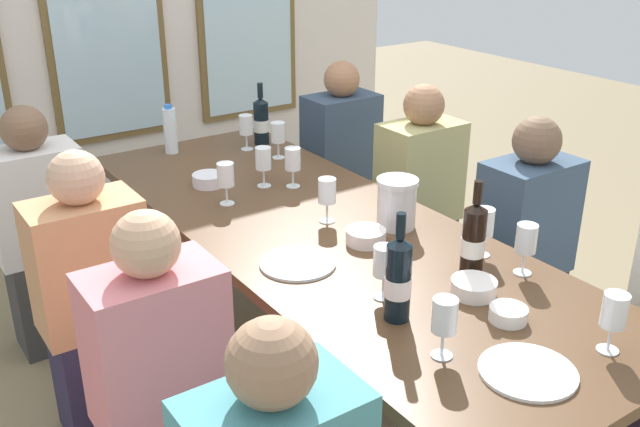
# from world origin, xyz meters

# --- Properties ---
(ground_plane) EXTENTS (12.00, 12.00, 0.00)m
(ground_plane) POSITION_xyz_m (0.00, 0.00, 0.00)
(ground_plane) COLOR #806F50
(dining_table) EXTENTS (0.91, 2.58, 0.74)m
(dining_table) POSITION_xyz_m (0.00, 0.00, 0.67)
(dining_table) COLOR #523721
(dining_table) RESTS_ON ground
(white_plate_0) EXTENTS (0.25, 0.25, 0.01)m
(white_plate_0) POSITION_xyz_m (-0.08, -1.05, 0.74)
(white_plate_0) COLOR white
(white_plate_0) RESTS_ON dining_table
(white_plate_1) EXTENTS (0.26, 0.26, 0.01)m
(white_plate_1) POSITION_xyz_m (-0.24, -0.20, 0.74)
(white_plate_1) COLOR white
(white_plate_1) RESTS_ON dining_table
(metal_pitcher) EXTENTS (0.16, 0.16, 0.19)m
(metal_pitcher) POSITION_xyz_m (0.23, -0.15, 0.84)
(metal_pitcher) COLOR silver
(metal_pitcher) RESTS_ON dining_table
(wine_bottle_0) EXTENTS (0.08, 0.08, 0.33)m
(wine_bottle_0) POSITION_xyz_m (0.19, -0.58, 0.87)
(wine_bottle_0) COLOR black
(wine_bottle_0) RESTS_ON dining_table
(wine_bottle_1) EXTENTS (0.08, 0.08, 0.31)m
(wine_bottle_1) POSITION_xyz_m (0.33, 1.02, 0.86)
(wine_bottle_1) COLOR black
(wine_bottle_1) RESTS_ON dining_table
(wine_bottle_2) EXTENTS (0.08, 0.08, 0.33)m
(wine_bottle_2) POSITION_xyz_m (-0.19, -0.65, 0.87)
(wine_bottle_2) COLOR black
(wine_bottle_2) RESTS_ON dining_table
(tasting_bowl_0) EXTENTS (0.11, 0.11, 0.04)m
(tasting_bowl_0) POSITION_xyz_m (0.07, -0.84, 0.76)
(tasting_bowl_0) COLOR white
(tasting_bowl_0) RESTS_ON dining_table
(tasting_bowl_1) EXTENTS (0.14, 0.14, 0.05)m
(tasting_bowl_1) POSITION_xyz_m (0.05, -0.19, 0.77)
(tasting_bowl_1) COLOR white
(tasting_bowl_1) RESTS_ON dining_table
(tasting_bowl_2) EXTENTS (0.14, 0.14, 0.05)m
(tasting_bowl_2) POSITION_xyz_m (-0.16, 0.64, 0.77)
(tasting_bowl_2) COLOR white
(tasting_bowl_2) RESTS_ON dining_table
(tasting_bowl_3) EXTENTS (0.14, 0.14, 0.05)m
(tasting_bowl_3) POSITION_xyz_m (0.10, -0.68, 0.76)
(tasting_bowl_3) COLOR white
(tasting_bowl_3) RESTS_ON dining_table
(water_bottle) EXTENTS (0.06, 0.06, 0.24)m
(water_bottle) POSITION_xyz_m (-0.11, 1.15, 0.85)
(water_bottle) COLOR white
(water_bottle) RESTS_ON dining_table
(wine_glass_0) EXTENTS (0.07, 0.07, 0.17)m
(wine_glass_0) POSITION_xyz_m (0.04, 0.50, 0.86)
(wine_glass_0) COLOR white
(wine_glass_0) RESTS_ON dining_table
(wine_glass_1) EXTENTS (0.07, 0.07, 0.17)m
(wine_glass_1) POSITION_xyz_m (-0.19, 0.41, 0.86)
(wine_glass_1) COLOR white
(wine_glass_1) RESTS_ON dining_table
(wine_glass_2) EXTENTS (0.07, 0.07, 0.17)m
(wine_glass_2) POSITION_xyz_m (0.04, 0.04, 0.86)
(wine_glass_2) COLOR white
(wine_glass_2) RESTS_ON dining_table
(wine_glass_3) EXTENTS (0.07, 0.07, 0.17)m
(wine_glass_3) POSITION_xyz_m (0.28, 0.79, 0.86)
(wine_glass_3) COLOR white
(wine_glass_3) RESTS_ON dining_table
(wine_glass_4) EXTENTS (0.07, 0.07, 0.17)m
(wine_glass_4) POSITION_xyz_m (0.18, -1.10, 0.86)
(wine_glass_4) COLOR white
(wine_glass_4) RESTS_ON dining_table
(wine_glass_5) EXTENTS (0.07, 0.07, 0.17)m
(wine_glass_5) POSITION_xyz_m (0.32, -0.50, 0.86)
(wine_glass_5) COLOR white
(wine_glass_5) RESTS_ON dining_table
(wine_glass_6) EXTENTS (0.07, 0.07, 0.17)m
(wine_glass_6) POSITION_xyz_m (-0.21, -0.86, 0.86)
(wine_glass_6) COLOR white
(wine_glass_6) RESTS_ON dining_table
(wine_glass_7) EXTENTS (0.07, 0.07, 0.17)m
(wine_glass_7) POSITION_xyz_m (0.22, 0.98, 0.86)
(wine_glass_7) COLOR white
(wine_glass_7) RESTS_ON dining_table
(wine_glass_8) EXTENTS (0.07, 0.07, 0.17)m
(wine_glass_8) POSITION_xyz_m (-0.14, -0.53, 0.86)
(wine_glass_8) COLOR white
(wine_glass_8) RESTS_ON dining_table
(wine_glass_9) EXTENTS (0.07, 0.07, 0.17)m
(wine_glass_9) POSITION_xyz_m (0.14, 0.42, 0.86)
(wine_glass_9) COLOR white
(wine_glass_9) RESTS_ON dining_table
(wine_glass_10) EXTENTS (0.07, 0.07, 0.17)m
(wine_glass_10) POSITION_xyz_m (0.33, -0.67, 0.86)
(wine_glass_10) COLOR white
(wine_glass_10) RESTS_ON dining_table
(seated_person_0) EXTENTS (0.38, 0.24, 1.11)m
(seated_person_0) POSITION_xyz_m (-0.80, 0.99, 0.53)
(seated_person_0) COLOR #393938
(seated_person_0) RESTS_ON ground
(seated_person_1) EXTENTS (0.38, 0.24, 1.11)m
(seated_person_1) POSITION_xyz_m (0.80, 0.99, 0.53)
(seated_person_1) COLOR #33263E
(seated_person_1) RESTS_ON ground
(seated_person_2) EXTENTS (0.38, 0.24, 1.11)m
(seated_person_2) POSITION_xyz_m (-0.80, -0.32, 0.53)
(seated_person_2) COLOR #2E222D
(seated_person_2) RESTS_ON ground
(seated_person_3) EXTENTS (0.38, 0.24, 1.11)m
(seated_person_3) POSITION_xyz_m (0.80, -0.30, 0.53)
(seated_person_3) COLOR #2A2634
(seated_person_3) RESTS_ON ground
(seated_person_6) EXTENTS (0.38, 0.24, 1.11)m
(seated_person_6) POSITION_xyz_m (-0.80, 0.29, 0.53)
(seated_person_6) COLOR #2A2440
(seated_person_6) RESTS_ON ground
(seated_person_7) EXTENTS (0.38, 0.24, 1.11)m
(seated_person_7) POSITION_xyz_m (0.80, 0.35, 0.53)
(seated_person_7) COLOR #292F2B
(seated_person_7) RESTS_ON ground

